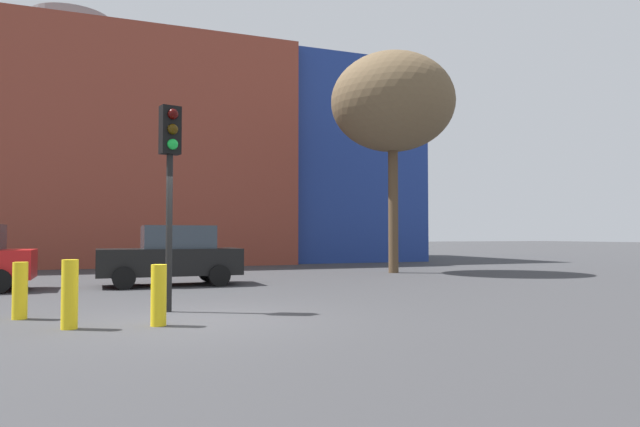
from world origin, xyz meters
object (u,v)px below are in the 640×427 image
object	(u,v)px
bare_tree_0	(393,103)
bollard_yellow_1	(159,295)
bollard_yellow_2	(70,294)
traffic_light_island	(170,160)
bollard_yellow_0	(20,291)
parked_car_2	(172,256)

from	to	relation	value
bare_tree_0	bollard_yellow_1	bearing A→B (deg)	-134.16
bollard_yellow_2	bollard_yellow_1	bearing A→B (deg)	-7.88
traffic_light_island	bare_tree_0	xyz separation A→B (m)	(9.15, 8.17, 3.63)
bare_tree_0	bollard_yellow_0	size ratio (longest dim) A/B	8.71
bare_tree_0	bollard_yellow_0	world-z (taller)	bare_tree_0
bollard_yellow_1	bollard_yellow_2	size ratio (longest dim) A/B	0.92
traffic_light_island	bollard_yellow_0	bearing A→B (deg)	-103.02
bollard_yellow_0	bollard_yellow_1	size ratio (longest dim) A/B	1.00
bollard_yellow_1	traffic_light_island	bearing A→B (deg)	78.02
traffic_light_island	bollard_yellow_2	size ratio (longest dim) A/B	3.66
bollard_yellow_1	parked_car_2	bearing A→B (deg)	81.72
traffic_light_island	bollard_yellow_0	world-z (taller)	traffic_light_island
parked_car_2	bollard_yellow_2	bearing A→B (deg)	71.81
bollard_yellow_1	bollard_yellow_2	distance (m)	1.29
parked_car_2	bollard_yellow_0	distance (m)	6.56
traffic_light_island	bollard_yellow_2	distance (m)	3.15
bare_tree_0	bollard_yellow_2	distance (m)	15.59
traffic_light_island	parked_car_2	bearing A→B (deg)	159.26
bollard_yellow_1	bollard_yellow_2	bearing A→B (deg)	172.12
bollard_yellow_0	bollard_yellow_1	world-z (taller)	bollard_yellow_0
bare_tree_0	bollard_yellow_2	size ratio (longest dim) A/B	8.01
bollard_yellow_0	bollard_yellow_2	xyz separation A→B (m)	(0.82, -1.40, 0.04)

